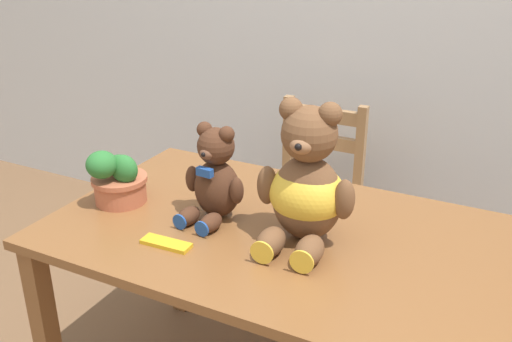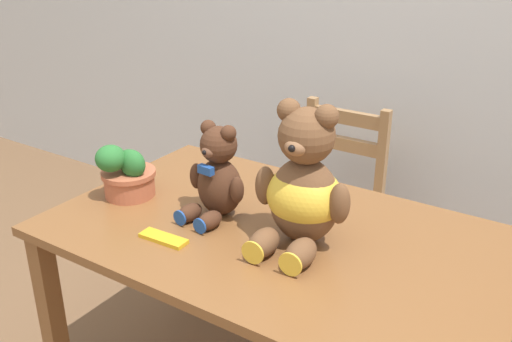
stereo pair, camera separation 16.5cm
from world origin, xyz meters
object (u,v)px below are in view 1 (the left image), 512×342
(teddy_bear_left, at_px, (215,179))
(teddy_bear_right, at_px, (306,187))
(wooden_chair_behind, at_px, (309,201))
(chocolate_bar, at_px, (166,243))
(potted_plant, at_px, (118,179))

(teddy_bear_left, distance_m, teddy_bear_right, 0.30)
(wooden_chair_behind, bearing_deg, teddy_bear_left, 90.09)
(wooden_chair_behind, relative_size, chocolate_bar, 5.81)
(teddy_bear_right, height_order, chocolate_bar, teddy_bear_right)
(teddy_bear_right, bearing_deg, chocolate_bar, 30.21)
(wooden_chair_behind, bearing_deg, chocolate_bar, 88.07)
(teddy_bear_left, relative_size, chocolate_bar, 2.03)
(potted_plant, bearing_deg, teddy_bear_left, 9.54)
(wooden_chair_behind, height_order, chocolate_bar, wooden_chair_behind)
(wooden_chair_behind, xyz_separation_m, chocolate_bar, (-0.03, -1.01, 0.31))
(wooden_chair_behind, xyz_separation_m, teddy_bear_right, (0.30, -0.80, 0.46))
(wooden_chair_behind, distance_m, chocolate_bar, 1.06)
(wooden_chair_behind, relative_size, teddy_bear_left, 2.87)
(teddy_bear_right, xyz_separation_m, chocolate_bar, (-0.33, -0.22, -0.16))
(teddy_bear_left, xyz_separation_m, chocolate_bar, (-0.04, -0.21, -0.12))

